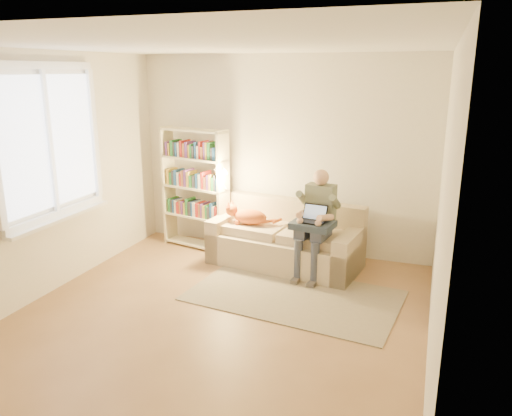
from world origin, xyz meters
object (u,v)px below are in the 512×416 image
at_px(person, 317,217).
at_px(laptop, 308,216).
at_px(bookshelf, 195,183).
at_px(sofa, 286,243).
at_px(cat, 250,216).

height_order(person, laptop, person).
xyz_separation_m(laptop, bookshelf, (-1.71, 0.49, 0.17)).
bearing_deg(laptop, bookshelf, 171.41).
bearing_deg(sofa, bookshelf, 179.07).
relative_size(cat, laptop, 2.11).
bearing_deg(cat, sofa, 14.75).
bearing_deg(bookshelf, person, -0.70).
distance_m(sofa, person, 0.64).
bearing_deg(person, cat, 178.38).
bearing_deg(bookshelf, cat, -4.20).
distance_m(cat, bookshelf, 0.98).
bearing_deg(bookshelf, laptop, -4.06).
height_order(person, cat, person).
relative_size(person, cat, 1.90).
xyz_separation_m(sofa, bookshelf, (-1.36, 0.20, 0.63)).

